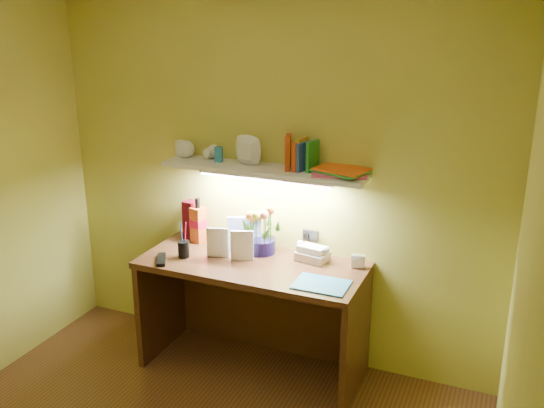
# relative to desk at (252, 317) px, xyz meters

# --- Properties ---
(desk) EXTENTS (1.40, 0.60, 0.75)m
(desk) POSITION_rel_desk_xyz_m (0.00, 0.00, 0.00)
(desk) COLOR #371A0F
(desk) RESTS_ON ground
(flower_bouquet) EXTENTS (0.26, 0.26, 0.32)m
(flower_bouquet) POSITION_rel_desk_xyz_m (-0.01, 0.17, 0.53)
(flower_bouquet) COLOR black
(flower_bouquet) RESTS_ON desk
(telephone) EXTENTS (0.21, 0.17, 0.11)m
(telephone) POSITION_rel_desk_xyz_m (0.33, 0.18, 0.43)
(telephone) COLOR beige
(telephone) RESTS_ON desk
(desk_clock) EXTENTS (0.09, 0.06, 0.08)m
(desk_clock) POSITION_rel_desk_xyz_m (0.62, 0.18, 0.42)
(desk_clock) COLOR silver
(desk_clock) RESTS_ON desk
(whisky_bottle) EXTENTS (0.10, 0.10, 0.30)m
(whisky_bottle) POSITION_rel_desk_xyz_m (-0.48, 0.19, 0.53)
(whisky_bottle) COLOR #B84719
(whisky_bottle) RESTS_ON desk
(whisky_box) EXTENTS (0.09, 0.09, 0.26)m
(whisky_box) POSITION_rel_desk_xyz_m (-0.56, 0.23, 0.51)
(whisky_box) COLOR #550917
(whisky_box) RESTS_ON desk
(pen_cup) EXTENTS (0.09, 0.09, 0.18)m
(pen_cup) POSITION_rel_desk_xyz_m (-0.43, -0.08, 0.46)
(pen_cup) COLOR black
(pen_cup) RESTS_ON desk
(art_card) EXTENTS (0.22, 0.12, 0.22)m
(art_card) POSITION_rel_desk_xyz_m (-0.13, 0.18, 0.48)
(art_card) COLOR white
(art_card) RESTS_ON desk
(tv_remote) EXTENTS (0.14, 0.18, 0.02)m
(tv_remote) POSITION_rel_desk_xyz_m (-0.53, -0.20, 0.39)
(tv_remote) COLOR black
(tv_remote) RESTS_ON desk
(blue_folder) EXTENTS (0.31, 0.23, 0.01)m
(blue_folder) POSITION_rel_desk_xyz_m (0.50, -0.14, 0.38)
(blue_folder) COLOR #2981BA
(blue_folder) RESTS_ON desk
(desk_book_a) EXTENTS (0.15, 0.05, 0.20)m
(desk_book_a) POSITION_rel_desk_xyz_m (-0.30, -0.02, 0.47)
(desk_book_a) COLOR white
(desk_book_a) RESTS_ON desk
(desk_book_b) EXTENTS (0.14, 0.06, 0.20)m
(desk_book_b) POSITION_rel_desk_xyz_m (-0.14, -0.02, 0.47)
(desk_book_b) COLOR white
(desk_book_b) RESTS_ON desk
(wall_shelf) EXTENTS (1.32, 0.33, 0.24)m
(wall_shelf) POSITION_rel_desk_xyz_m (0.03, 0.18, 0.96)
(wall_shelf) COLOR white
(wall_shelf) RESTS_ON ground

